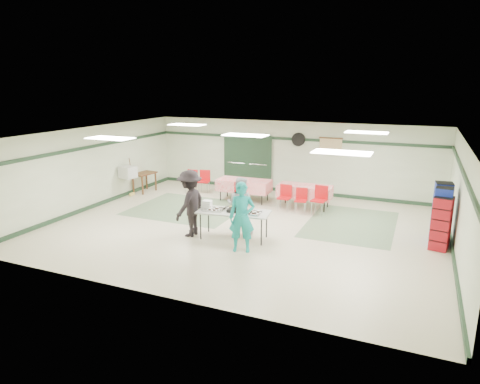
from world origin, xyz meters
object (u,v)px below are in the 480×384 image
at_px(chair_c, 320,197).
at_px(crate_stack_red, 441,223).
at_px(chair_loose_a, 205,179).
at_px(chair_d, 240,191).
at_px(crate_stack_blue_a, 441,213).
at_px(volunteer_teal, 242,217).
at_px(printer_table, 144,175).
at_px(volunteer_dark, 190,203).
at_px(chair_loose_b, 192,179).
at_px(chair_b, 285,195).
at_px(serving_table, 234,213).
at_px(broom, 132,176).
at_px(chair_a, 301,198).
at_px(volunteer_grey, 240,205).
at_px(dining_table_b, 244,185).
at_px(office_printer, 128,172).
at_px(dining_table_a, 305,191).
at_px(crate_stack_blue_b, 441,217).

xyz_separation_m(chair_c, crate_stack_red, (3.44, -1.79, 0.12)).
bearing_deg(chair_loose_a, chair_d, -41.99).
xyz_separation_m(chair_c, crate_stack_blue_a, (3.44, -1.23, 0.24)).
xyz_separation_m(volunteer_teal, crate_stack_red, (4.53, 2.03, -0.19)).
distance_m(volunteer_teal, printer_table, 7.05).
xyz_separation_m(volunteer_dark, crate_stack_blue_a, (6.27, 2.09, -0.11)).
relative_size(chair_loose_b, printer_table, 0.91).
bearing_deg(chair_b, chair_d, -179.71).
bearing_deg(serving_table, crate_stack_red, 6.84).
distance_m(printer_table, broom, 0.66).
height_order(volunteer_teal, chair_loose_a, volunteer_teal).
bearing_deg(crate_stack_blue_a, crate_stack_red, -90.00).
height_order(volunteer_teal, chair_a, volunteer_teal).
bearing_deg(volunteer_grey, volunteer_dark, 30.49).
xyz_separation_m(crate_stack_red, printer_table, (-10.30, 2.02, -0.05)).
bearing_deg(dining_table_b, printer_table, -176.77).
bearing_deg(office_printer, crate_stack_blue_a, 7.42).
bearing_deg(volunteer_grey, printer_table, -29.77).
height_order(printer_table, office_printer, office_printer).
bearing_deg(volunteer_dark, crate_stack_blue_a, 110.81).
relative_size(dining_table_a, chair_loose_b, 2.03).
xyz_separation_m(serving_table, chair_b, (0.48, 3.07, -0.20)).
bearing_deg(volunteer_teal, serving_table, 110.08).
bearing_deg(office_printer, volunteer_teal, -17.91).
distance_m(volunteer_grey, printer_table, 5.92).
height_order(serving_table, volunteer_dark, volunteer_dark).
bearing_deg(chair_loose_a, printer_table, -172.53).
xyz_separation_m(crate_stack_blue_b, broom, (-10.38, 1.18, -0.06)).
xyz_separation_m(dining_table_a, chair_a, (0.04, -0.57, -0.08)).
xyz_separation_m(dining_table_b, chair_d, (0.08, -0.58, -0.08)).
bearing_deg(printer_table, volunteer_teal, -28.17).
bearing_deg(volunteer_grey, chair_b, -102.05).
xyz_separation_m(chair_loose_a, printer_table, (-2.18, -0.81, 0.11)).
bearing_deg(serving_table, office_printer, 148.48).
xyz_separation_m(dining_table_a, chair_b, (-0.51, -0.57, -0.05)).
xyz_separation_m(volunteer_grey, chair_b, (0.50, 2.59, -0.28)).
distance_m(dining_table_a, chair_a, 0.58).
xyz_separation_m(volunteer_grey, crate_stack_red, (5.10, 0.81, -0.11)).
height_order(dining_table_a, chair_loose_b, chair_loose_b).
xyz_separation_m(volunteer_dark, broom, (-4.11, 2.91, -0.18)).
bearing_deg(chair_loose_b, chair_c, -12.07).
relative_size(chair_loose_a, broom, 0.61).
bearing_deg(volunteer_dark, volunteer_grey, 124.03).
bearing_deg(crate_stack_red, crate_stack_blue_a, 90.00).
height_order(volunteer_grey, chair_b, volunteer_grey).
bearing_deg(dining_table_a, chair_a, -86.85).
xyz_separation_m(printer_table, office_printer, (0.00, -0.97, 0.31)).
xyz_separation_m(dining_table_b, chair_loose_b, (-2.28, 0.29, -0.03)).
height_order(serving_table, crate_stack_red, crate_stack_red).
bearing_deg(chair_loose_b, office_printer, -140.29).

